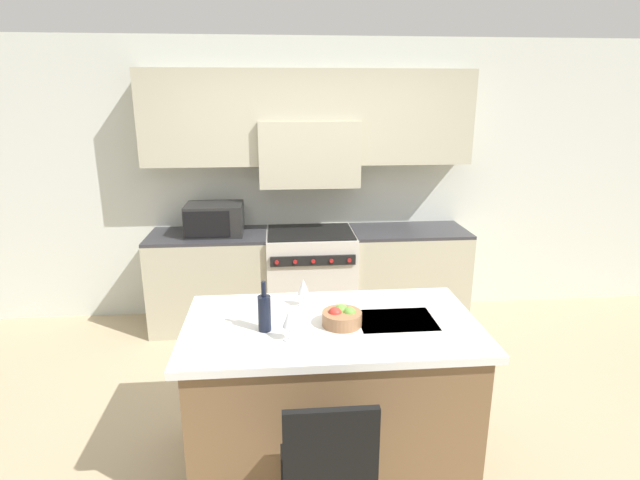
# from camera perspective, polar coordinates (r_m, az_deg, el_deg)

# --- Properties ---
(ground_plane) EXTENTS (10.00, 10.00, 0.00)m
(ground_plane) POSITION_cam_1_polar(r_m,az_deg,el_deg) (3.61, 0.96, -20.73)
(ground_plane) COLOR tan
(back_cabinetry) EXTENTS (10.00, 0.46, 2.70)m
(back_cabinetry) POSITION_cam_1_polar(r_m,az_deg,el_deg) (4.87, -1.38, 9.17)
(back_cabinetry) COLOR silver
(back_cabinetry) RESTS_ON ground_plane
(back_counter) EXTENTS (3.03, 0.62, 0.92)m
(back_counter) POSITION_cam_1_polar(r_m,az_deg,el_deg) (4.89, -1.09, -4.28)
(back_counter) COLOR #B2AD93
(back_counter) RESTS_ON ground_plane
(range_stove) EXTENTS (0.83, 0.70, 0.93)m
(range_stove) POSITION_cam_1_polar(r_m,az_deg,el_deg) (4.87, -1.08, -4.32)
(range_stove) COLOR beige
(range_stove) RESTS_ON ground_plane
(microwave) EXTENTS (0.52, 0.40, 0.29)m
(microwave) POSITION_cam_1_polar(r_m,az_deg,el_deg) (4.73, -11.95, 2.35)
(microwave) COLOR black
(microwave) RESTS_ON back_counter
(kitchen_island) EXTENTS (1.68, 0.93, 0.92)m
(kitchen_island) POSITION_cam_1_polar(r_m,az_deg,el_deg) (3.12, 1.27, -17.00)
(kitchen_island) COLOR brown
(kitchen_island) RESTS_ON ground_plane
(island_chair) EXTENTS (0.42, 0.40, 0.96)m
(island_chair) POSITION_cam_1_polar(r_m,az_deg,el_deg) (2.45, 0.94, -25.22)
(island_chair) COLOR black
(island_chair) RESTS_ON ground_plane
(wine_bottle) EXTENTS (0.07, 0.07, 0.29)m
(wine_bottle) POSITION_cam_1_polar(r_m,az_deg,el_deg) (2.77, -6.37, -8.18)
(wine_bottle) COLOR black
(wine_bottle) RESTS_ON kitchen_island
(wine_glass_near) EXTENTS (0.07, 0.07, 0.17)m
(wine_glass_near) POSITION_cam_1_polar(r_m,az_deg,el_deg) (2.65, -3.56, -9.04)
(wine_glass_near) COLOR white
(wine_glass_near) RESTS_ON kitchen_island
(wine_glass_far) EXTENTS (0.07, 0.07, 0.17)m
(wine_glass_far) POSITION_cam_1_polar(r_m,az_deg,el_deg) (3.06, -1.91, -5.47)
(wine_glass_far) COLOR white
(wine_glass_far) RESTS_ON kitchen_island
(fruit_bowl) EXTENTS (0.22, 0.22, 0.11)m
(fruit_bowl) POSITION_cam_1_polar(r_m,az_deg,el_deg) (2.85, 2.50, -8.78)
(fruit_bowl) COLOR #996B47
(fruit_bowl) RESTS_ON kitchen_island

